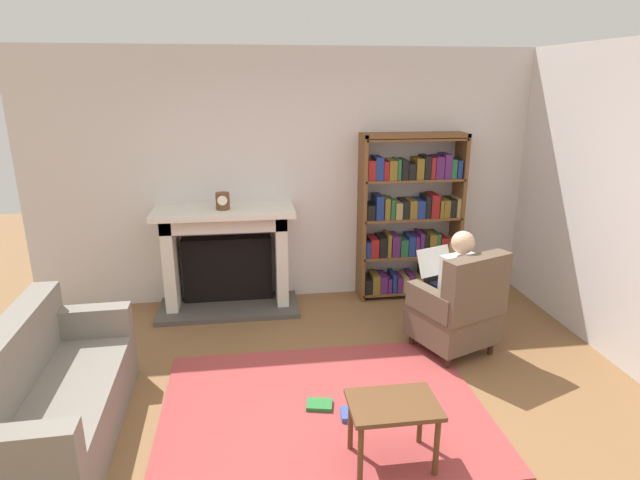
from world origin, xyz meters
TOP-DOWN VIEW (x-y plane):
  - ground at (0.00, 0.00)m, footprint 14.00×14.00m
  - back_wall at (0.00, 2.55)m, footprint 5.60×0.10m
  - side_wall_right at (2.65, 1.25)m, footprint 0.10×5.20m
  - area_rug at (0.00, 0.30)m, footprint 2.40×1.80m
  - fireplace at (-0.75, 2.30)m, footprint 1.47×0.64m
  - mantel_clock at (-0.76, 2.20)m, footprint 0.14×0.14m
  - bookshelf at (1.26, 2.33)m, footprint 1.13×0.32m
  - armchair_reading at (1.31, 0.98)m, footprint 0.82×0.81m
  - seated_reader at (1.26, 1.08)m, footprint 0.50×0.59m
  - sofa_floral at (-1.86, 0.20)m, footprint 0.77×1.72m
  - side_table at (0.35, -0.32)m, footprint 0.56×0.39m
  - scattered_books at (0.11, 0.22)m, footprint 0.46×0.33m

SIDE VIEW (x-z plane):
  - ground at x=0.00m, z-range 0.00..0.00m
  - area_rug at x=0.00m, z-range 0.00..0.01m
  - scattered_books at x=0.11m, z-range 0.01..0.05m
  - sofa_floral at x=-1.86m, z-range -0.10..0.75m
  - side_table at x=0.35m, z-range 0.15..0.60m
  - armchair_reading at x=1.31m, z-range -0.06..0.91m
  - fireplace at x=-0.75m, z-range 0.03..1.14m
  - seated_reader at x=1.26m, z-range 0.05..1.19m
  - bookshelf at x=1.26m, z-range -0.01..1.83m
  - mantel_clock at x=-0.76m, z-range 1.11..1.28m
  - back_wall at x=0.00m, z-range 0.00..2.70m
  - side_wall_right at x=2.65m, z-range 0.00..2.70m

